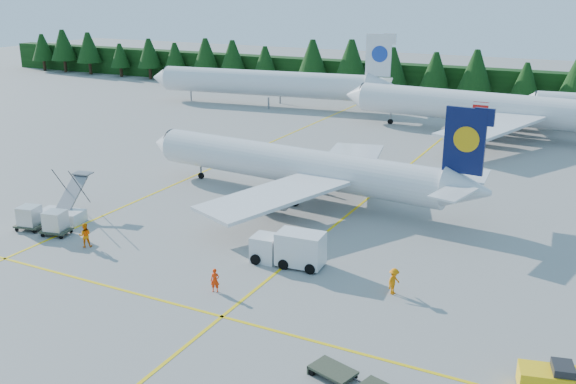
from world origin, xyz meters
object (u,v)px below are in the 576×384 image
at_px(service_truck, 288,248).
at_px(airliner_navy, 288,165).
at_px(airliner_red, 479,108).
at_px(baggage_tug, 550,379).
at_px(airstairs, 63,212).

bearing_deg(service_truck, airliner_navy, 112.49).
height_order(airliner_red, baggage_tug, airliner_red).
relative_size(airliner_navy, airstairs, 6.30).
bearing_deg(airliner_red, airliner_navy, -103.65).
relative_size(airliner_red, service_truck, 7.51).
bearing_deg(airstairs, airliner_red, 53.42).
bearing_deg(airliner_red, service_truck, -90.79).
bearing_deg(baggage_tug, service_truck, 143.62).
relative_size(airliner_navy, baggage_tug, 11.23).
distance_m(airliner_red, baggage_tug, 62.27).
height_order(airliner_navy, service_truck, airliner_navy).
xyz_separation_m(airliner_navy, airstairs, (-14.71, -15.63, -2.42)).
bearing_deg(service_truck, airstairs, 177.24).
distance_m(service_truck, baggage_tug, 21.10).
distance_m(airliner_navy, airliner_red, 38.86).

